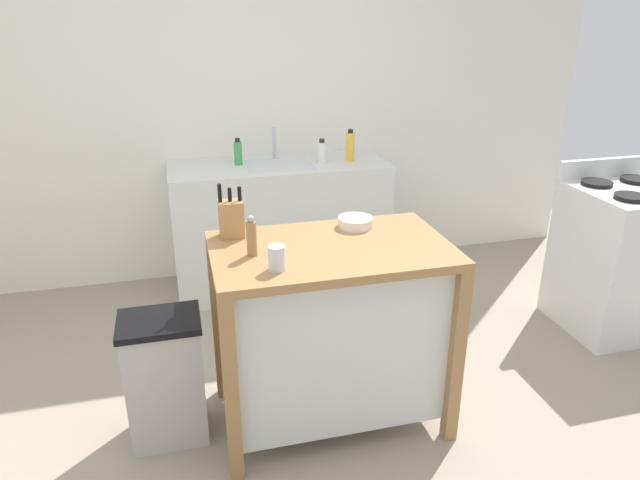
{
  "coord_description": "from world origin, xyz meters",
  "views": [
    {
      "loc": [
        -0.45,
        -2.08,
        1.91
      ],
      "look_at": [
        0.18,
        0.38,
        0.87
      ],
      "focal_mm": 32.38,
      "sensor_mm": 36.0,
      "label": 1
    }
  ],
  "objects": [
    {
      "name": "stove",
      "position": [
        2.13,
        0.6,
        0.46
      ],
      "size": [
        0.6,
        0.6,
        1.02
      ],
      "color": "silver",
      "rests_on": "ground"
    },
    {
      "name": "drinking_cup",
      "position": [
        -0.1,
        -0.0,
        0.97
      ],
      "size": [
        0.07,
        0.07,
        0.1
      ],
      "color": "silver",
      "rests_on": "kitchen_island"
    },
    {
      "name": "wall_back",
      "position": [
        0.0,
        2.07,
        1.3
      ],
      "size": [
        5.36,
        0.1,
        2.6
      ],
      "primitive_type": "cube",
      "color": "silver",
      "rests_on": "ground"
    },
    {
      "name": "pepper_grinder",
      "position": [
        -0.17,
        0.17,
        1.0
      ],
      "size": [
        0.04,
        0.04,
        0.18
      ],
      "color": "#9E7042",
      "rests_on": "kitchen_island"
    },
    {
      "name": "ground_plane",
      "position": [
        0.0,
        0.0,
        0.0
      ],
      "size": [
        6.36,
        6.36,
        0.0
      ],
      "primitive_type": "plane",
      "color": "gray",
      "rests_on": "ground"
    },
    {
      "name": "sink_faucet",
      "position": [
        0.23,
        1.86,
        1.01
      ],
      "size": [
        0.02,
        0.02,
        0.22
      ],
      "color": "#B7BCC1",
      "rests_on": "sink_counter"
    },
    {
      "name": "trash_bin",
      "position": [
        -0.59,
        0.24,
        0.32
      ],
      "size": [
        0.36,
        0.28,
        0.63
      ],
      "color": "#B7B2A8",
      "rests_on": "ground"
    },
    {
      "name": "bottle_hand_soap",
      "position": [
        -0.04,
        1.75,
        0.98
      ],
      "size": [
        0.05,
        0.05,
        0.18
      ],
      "color": "green",
      "rests_on": "sink_counter"
    },
    {
      "name": "bottle_dish_soap",
      "position": [
        0.72,
        1.66,
        1.0
      ],
      "size": [
        0.06,
        0.06,
        0.22
      ],
      "color": "yellow",
      "rests_on": "sink_counter"
    },
    {
      "name": "bottle_spray_cleaner",
      "position": [
        0.52,
        1.66,
        0.98
      ],
      "size": [
        0.06,
        0.06,
        0.17
      ],
      "color": "white",
      "rests_on": "sink_counter"
    },
    {
      "name": "kitchen_island",
      "position": [
        0.18,
        0.18,
        0.51
      ],
      "size": [
        1.06,
        0.65,
        0.92
      ],
      "color": "#9E7042",
      "rests_on": "ground"
    },
    {
      "name": "knife_block",
      "position": [
        -0.23,
        0.41,
        1.01
      ],
      "size": [
        0.11,
        0.09,
        0.25
      ],
      "color": "#AD7F4C",
      "rests_on": "kitchen_island"
    },
    {
      "name": "sink_counter",
      "position": [
        0.23,
        1.72,
        0.45
      ],
      "size": [
        1.48,
        0.6,
        0.9
      ],
      "color": "silver",
      "rests_on": "ground"
    },
    {
      "name": "bowl_stoneware_deep",
      "position": [
        0.36,
        0.38,
        0.94
      ],
      "size": [
        0.17,
        0.17,
        0.05
      ],
      "color": "silver",
      "rests_on": "kitchen_island"
    }
  ]
}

